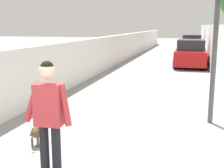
{
  "coord_description": "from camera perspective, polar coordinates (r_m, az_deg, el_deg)",
  "views": [
    {
      "loc": [
        -2.13,
        -1.74,
        2.35
      ],
      "look_at": [
        4.47,
        0.04,
        1.0
      ],
      "focal_mm": 47.83,
      "sensor_mm": 36.0,
      "label": 1
    }
  ],
  "objects": [
    {
      "name": "ground_plane",
      "position": [
        16.39,
        8.87,
        2.8
      ],
      "size": [
        80.0,
        80.0,
        0.0
      ],
      "primitive_type": "plane",
      "color": "gray"
    },
    {
      "name": "car_near",
      "position": [
        17.96,
        14.79,
        5.59
      ],
      "size": [
        3.96,
        1.8,
        1.54
      ],
      "color": "#B71414",
      "rests_on": "ground"
    },
    {
      "name": "car_far",
      "position": [
        26.82,
        14.99,
        7.31
      ],
      "size": [
        4.33,
        1.8,
        1.54
      ],
      "color": "black",
      "rests_on": "ground"
    },
    {
      "name": "dog",
      "position": [
        6.2,
        -13.93,
        -8.7
      ],
      "size": [
        1.78,
        1.16,
        1.06
      ],
      "color": "brown",
      "rests_on": "ground"
    },
    {
      "name": "wall_left",
      "position": [
        14.91,
        -2.67,
        5.48
      ],
      "size": [
        48.0,
        0.3,
        1.75
      ],
      "primitive_type": "cube",
      "color": "silver",
      "rests_on": "ground"
    },
    {
      "name": "fence_right",
      "position": [
        14.21,
        19.39,
        5.85
      ],
      "size": [
        48.0,
        0.3,
        2.37
      ],
      "primitive_type": "cube",
      "color": "white",
      "rests_on": "ground"
    },
    {
      "name": "person_skateboarder",
      "position": [
        4.23,
        -11.97,
        -5.63
      ],
      "size": [
        0.24,
        0.71,
        1.8
      ],
      "color": "black",
      "rests_on": "skateboard"
    }
  ]
}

